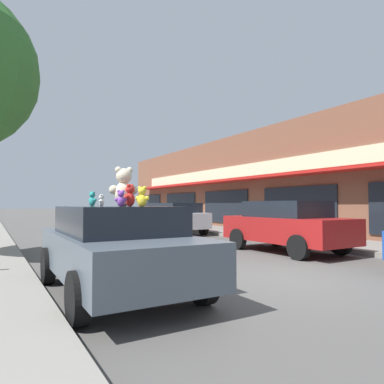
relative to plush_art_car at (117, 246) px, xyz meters
The scene contains 13 objects.
ground_plane 3.47m from the plush_art_car, 10.23° to the right, with size 260.00×260.00×0.00m, color #514F4C.
storefront_row 18.69m from the plush_art_car, 27.28° to the left, with size 12.60×34.84×5.74m.
plush_art_car is the anchor object (origin of this frame).
teddy_bear_giant 1.04m from the plush_art_car, 37.03° to the right, with size 0.53×0.34×0.70m.
teddy_bear_yellow 1.34m from the plush_art_car, 87.47° to the right, with size 0.20×0.22×0.31m.
teddy_bear_purple 0.98m from the plush_art_car, 102.00° to the right, with size 0.20×0.13×0.27m.
teddy_bear_white 1.00m from the plush_art_car, 101.02° to the left, with size 0.14×0.17×0.23m.
teddy_bear_orange 0.96m from the plush_art_car, 58.59° to the right, with size 0.16×0.10×0.22m.
teddy_bear_teal 1.39m from the plush_art_car, 97.84° to the left, with size 0.17×0.23×0.30m.
teddy_bear_pink 0.94m from the plush_art_car, 13.04° to the right, with size 0.19×0.19×0.28m.
teddy_bear_red 0.95m from the plush_art_car, 73.32° to the right, with size 0.27×0.25×0.38m.
parked_car_far_center 6.75m from the plush_art_car, 18.76° to the left, with size 2.04×4.33×1.66m.
parked_car_far_right 11.76m from the plush_art_car, 57.08° to the left, with size 2.08×4.04×1.62m.
Camera 1 is at (-5.27, -5.26, 1.55)m, focal length 32.00 mm.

